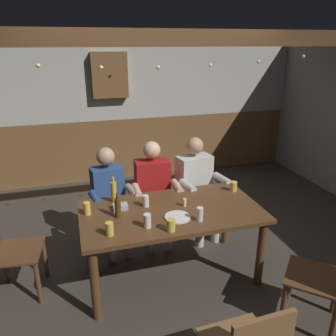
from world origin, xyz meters
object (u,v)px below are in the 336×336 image
pint_glass_0 (147,221)px  pint_glass_4 (171,225)px  person_1 (154,188)px  pint_glass_6 (200,214)px  chair_empty_near_right (326,277)px  table_candle (185,202)px  pint_glass_2 (146,201)px  person_2 (197,183)px  dining_table (171,219)px  person_0 (110,196)px  plate_0 (178,217)px  pint_glass_5 (233,186)px  bottle_0 (118,207)px  chair_empty_near_left (7,250)px  bottle_1 (114,191)px  pint_glass_1 (110,229)px  wall_dart_cabinet (110,75)px  pint_glass_3 (87,208)px  condiment_caddy (120,207)px

pint_glass_0 → pint_glass_4: (0.18, -0.11, -0.01)m
person_1 → pint_glass_0: (-0.29, -0.95, 0.14)m
pint_glass_4 → pint_glass_6: (0.30, 0.09, 0.01)m
chair_empty_near_right → table_candle: (-0.87, 1.01, 0.31)m
pint_glass_4 → pint_glass_2: bearing=101.8°
person_2 → pint_glass_4: person_2 is taller
person_2 → pint_glass_0: (-0.83, -0.94, 0.14)m
chair_empty_near_right → pint_glass_6: bearing=93.5°
dining_table → person_0: (-0.51, 0.68, 0.00)m
plate_0 → pint_glass_6: (0.17, -0.11, 0.06)m
person_2 → pint_glass_5: bearing=107.2°
pint_glass_0 → bottle_0: bearing=130.5°
person_2 → pint_glass_4: 1.25m
chair_empty_near_left → bottle_1: (1.02, 0.16, 0.39)m
plate_0 → bottle_0: bottle_0 is taller
pint_glass_1 → person_0: bearing=83.0°
person_1 → dining_table: bearing=91.9°
bottle_0 → pint_glass_6: size_ratio=1.85×
bottle_0 → pint_glass_2: bottle_0 is taller
person_2 → bottle_0: person_2 is taller
wall_dart_cabinet → chair_empty_near_right: bearing=-71.8°
bottle_1 → table_candle: bearing=-24.1°
chair_empty_near_right → chair_empty_near_left: (-2.54, 1.14, 0.00)m
pint_glass_2 → chair_empty_near_left: bearing=178.7°
bottle_0 → bottle_1: 0.33m
table_candle → pint_glass_3: pint_glass_3 is taller
bottle_1 → person_0: bearing=90.7°
table_candle → pint_glass_5: bearing=16.8°
table_candle → bottle_1: 0.72m
pint_glass_1 → chair_empty_near_right: bearing=-22.8°
wall_dart_cabinet → chair_empty_near_left: bearing=-117.8°
condiment_caddy → pint_glass_1: size_ratio=1.19×
person_2 → pint_glass_0: bearing=38.7°
pint_glass_2 → wall_dart_cabinet: bearing=89.3°
person_1 → pint_glass_4: bearing=85.7°
dining_table → pint_glass_5: (0.77, 0.23, 0.16)m
table_candle → plate_0: size_ratio=0.33×
plate_0 → bottle_0: 0.56m
person_0 → pint_glass_4: 1.12m
chair_empty_near_left → pint_glass_0: bearing=77.5°
chair_empty_near_right → pint_glass_3: (-1.80, 1.11, 0.33)m
person_0 → bottle_1: bearing=81.8°
person_0 → pint_glass_6: size_ratio=9.20×
bottle_1 → pint_glass_2: (0.28, -0.19, -0.05)m
bottle_1 → pint_glass_0: 0.62m
dining_table → pint_glass_2: 0.31m
plate_0 → pint_glass_5: 0.86m
condiment_caddy → bottle_0: bottle_0 is taller
pint_glass_2 → person_1: bearing=68.8°
pint_glass_4 → pint_glass_6: bearing=17.1°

